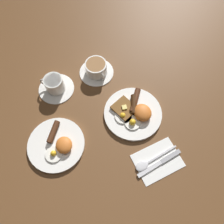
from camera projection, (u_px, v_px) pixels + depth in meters
ground_plane at (133, 114)px, 0.94m from camera, size 3.00×3.00×0.00m
breakfast_plate_near at (133, 112)px, 0.93m from camera, size 0.25×0.25×0.05m
breakfast_plate_far at (57, 144)px, 0.87m from camera, size 0.23×0.23×0.05m
teacup_near at (96, 69)px, 1.01m from camera, size 0.16×0.16×0.07m
teacup_far at (55, 85)px, 0.97m from camera, size 0.16×0.16×0.08m
napkin at (158, 161)px, 0.86m from camera, size 0.14×0.19×0.01m
knife at (162, 162)px, 0.85m from camera, size 0.04×0.20×0.01m
spoon at (146, 164)px, 0.84m from camera, size 0.05×0.19×0.01m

